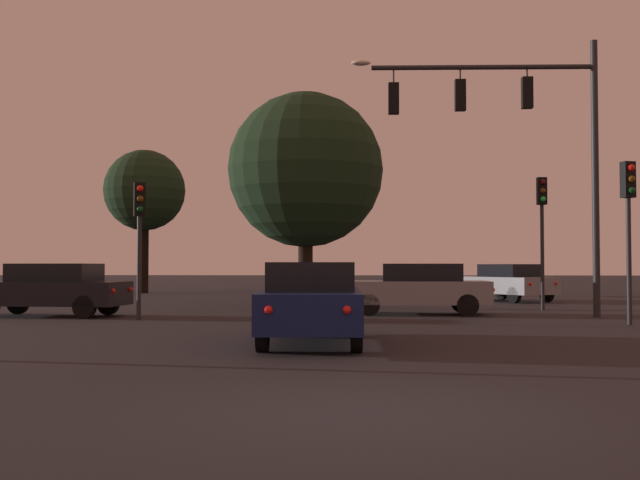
{
  "coord_description": "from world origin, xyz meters",
  "views": [
    {
      "loc": [
        -0.02,
        -7.58,
        1.46
      ],
      "look_at": [
        -1.48,
        16.57,
        2.27
      ],
      "focal_mm": 43.13,
      "sensor_mm": 36.0,
      "label": 1
    }
  ],
  "objects_px": {
    "car_crossing_right": "(51,289)",
    "car_far_lane": "(508,282)",
    "traffic_light_median": "(629,208)",
    "traffic_light_corner_left": "(542,216)",
    "car_nearside_lane": "(312,301)",
    "traffic_light_corner_right": "(139,222)",
    "car_crossing_left": "(418,288)",
    "tree_center_horizon": "(145,191)",
    "tree_behind_sign": "(310,206)",
    "traffic_signal_mast_arm": "(520,126)",
    "tree_left_far": "(305,170)"
  },
  "relations": [
    {
      "from": "car_crossing_right",
      "to": "car_far_lane",
      "type": "xyz_separation_m",
      "value": [
        14.9,
        10.24,
        -0.0
      ]
    },
    {
      "from": "traffic_light_median",
      "to": "car_far_lane",
      "type": "relative_size",
      "value": 0.91
    },
    {
      "from": "traffic_light_corner_left",
      "to": "car_nearside_lane",
      "type": "xyz_separation_m",
      "value": [
        -6.79,
        -11.15,
        -2.29
      ]
    },
    {
      "from": "traffic_light_corner_right",
      "to": "car_crossing_left",
      "type": "distance_m",
      "value": 8.38
    },
    {
      "from": "traffic_light_corner_right",
      "to": "tree_center_horizon",
      "type": "relative_size",
      "value": 0.49
    },
    {
      "from": "car_nearside_lane",
      "to": "tree_behind_sign",
      "type": "relative_size",
      "value": 0.64
    },
    {
      "from": "tree_center_horizon",
      "to": "traffic_light_corner_right",
      "type": "bearing_deg",
      "value": -73.98
    },
    {
      "from": "car_nearside_lane",
      "to": "tree_center_horizon",
      "type": "xyz_separation_m",
      "value": [
        -10.79,
        25.76,
        4.65
      ]
    },
    {
      "from": "traffic_light_corner_left",
      "to": "tree_behind_sign",
      "type": "bearing_deg",
      "value": 115.8
    },
    {
      "from": "traffic_light_corner_left",
      "to": "tree_center_horizon",
      "type": "distance_m",
      "value": 22.98
    },
    {
      "from": "traffic_light_corner_left",
      "to": "car_far_lane",
      "type": "xyz_separation_m",
      "value": [
        0.04,
        6.35,
        -2.3
      ]
    },
    {
      "from": "traffic_signal_mast_arm",
      "to": "car_crossing_right",
      "type": "height_order",
      "value": "traffic_signal_mast_arm"
    },
    {
      "from": "car_crossing_left",
      "to": "car_crossing_right",
      "type": "distance_m",
      "value": 10.74
    },
    {
      "from": "car_nearside_lane",
      "to": "tree_center_horizon",
      "type": "bearing_deg",
      "value": 112.72
    },
    {
      "from": "tree_left_far",
      "to": "traffic_light_median",
      "type": "bearing_deg",
      "value": -41.18
    },
    {
      "from": "tree_center_horizon",
      "to": "car_nearside_lane",
      "type": "bearing_deg",
      "value": -67.28
    },
    {
      "from": "traffic_light_median",
      "to": "tree_left_far",
      "type": "height_order",
      "value": "tree_left_far"
    },
    {
      "from": "traffic_light_median",
      "to": "car_nearside_lane",
      "type": "relative_size",
      "value": 0.86
    },
    {
      "from": "traffic_signal_mast_arm",
      "to": "traffic_light_corner_left",
      "type": "relative_size",
      "value": 1.81
    },
    {
      "from": "traffic_light_corner_left",
      "to": "traffic_light_corner_right",
      "type": "distance_m",
      "value": 12.99
    },
    {
      "from": "traffic_light_median",
      "to": "tree_left_far",
      "type": "bearing_deg",
      "value": 138.82
    },
    {
      "from": "traffic_light_corner_left",
      "to": "traffic_light_median",
      "type": "height_order",
      "value": "traffic_light_corner_left"
    },
    {
      "from": "traffic_signal_mast_arm",
      "to": "car_nearside_lane",
      "type": "height_order",
      "value": "traffic_signal_mast_arm"
    },
    {
      "from": "traffic_signal_mast_arm",
      "to": "tree_behind_sign",
      "type": "relative_size",
      "value": 1.08
    },
    {
      "from": "car_far_lane",
      "to": "tree_left_far",
      "type": "bearing_deg",
      "value": -148.15
    },
    {
      "from": "car_crossing_left",
      "to": "car_crossing_right",
      "type": "xyz_separation_m",
      "value": [
        -10.63,
        -1.53,
        -0.0
      ]
    },
    {
      "from": "car_crossing_left",
      "to": "car_crossing_right",
      "type": "relative_size",
      "value": 0.97
    },
    {
      "from": "traffic_signal_mast_arm",
      "to": "tree_center_horizon",
      "type": "height_order",
      "value": "traffic_signal_mast_arm"
    },
    {
      "from": "car_crossing_right",
      "to": "tree_center_horizon",
      "type": "height_order",
      "value": "tree_center_horizon"
    },
    {
      "from": "traffic_light_corner_left",
      "to": "traffic_light_median",
      "type": "bearing_deg",
      "value": -83.27
    },
    {
      "from": "car_nearside_lane",
      "to": "tree_behind_sign",
      "type": "bearing_deg",
      "value": 94.27
    },
    {
      "from": "traffic_light_corner_right",
      "to": "car_crossing_right",
      "type": "distance_m",
      "value": 3.74
    },
    {
      "from": "traffic_light_corner_right",
      "to": "car_nearside_lane",
      "type": "distance_m",
      "value": 8.05
    },
    {
      "from": "tree_behind_sign",
      "to": "car_crossing_left",
      "type": "bearing_deg",
      "value": -77.16
    },
    {
      "from": "traffic_light_corner_left",
      "to": "traffic_light_median",
      "type": "xyz_separation_m",
      "value": [
        0.73,
        -6.16,
        -0.21
      ]
    },
    {
      "from": "car_crossing_right",
      "to": "car_far_lane",
      "type": "relative_size",
      "value": 1.01
    },
    {
      "from": "traffic_signal_mast_arm",
      "to": "car_crossing_left",
      "type": "distance_m",
      "value": 5.58
    },
    {
      "from": "traffic_signal_mast_arm",
      "to": "car_far_lane",
      "type": "relative_size",
      "value": 1.78
    },
    {
      "from": "car_crossing_left",
      "to": "car_far_lane",
      "type": "height_order",
      "value": "same"
    },
    {
      "from": "tree_behind_sign",
      "to": "traffic_light_median",
      "type": "bearing_deg",
      "value": -68.56
    },
    {
      "from": "traffic_light_corner_right",
      "to": "car_nearside_lane",
      "type": "bearing_deg",
      "value": -49.39
    },
    {
      "from": "traffic_signal_mast_arm",
      "to": "traffic_light_corner_left",
      "type": "distance_m",
      "value": 4.37
    },
    {
      "from": "car_nearside_lane",
      "to": "car_crossing_left",
      "type": "bearing_deg",
      "value": 73.76
    },
    {
      "from": "traffic_light_corner_right",
      "to": "car_nearside_lane",
      "type": "height_order",
      "value": "traffic_light_corner_right"
    },
    {
      "from": "tree_left_far",
      "to": "car_nearside_lane",
      "type": "bearing_deg",
      "value": -84.86
    },
    {
      "from": "traffic_signal_mast_arm",
      "to": "tree_left_far",
      "type": "bearing_deg",
      "value": 143.75
    },
    {
      "from": "traffic_light_corner_left",
      "to": "car_nearside_lane",
      "type": "relative_size",
      "value": 0.93
    },
    {
      "from": "traffic_light_corner_right",
      "to": "traffic_light_median",
      "type": "bearing_deg",
      "value": -4.32
    },
    {
      "from": "car_crossing_left",
      "to": "tree_behind_sign",
      "type": "xyz_separation_m",
      "value": [
        -4.79,
        21.0,
        4.14
      ]
    },
    {
      "from": "traffic_light_corner_left",
      "to": "car_crossing_left",
      "type": "bearing_deg",
      "value": -150.91
    }
  ]
}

